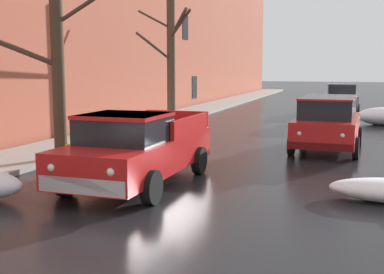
{
  "coord_description": "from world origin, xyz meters",
  "views": [
    {
      "loc": [
        3.36,
        -2.99,
        2.77
      ],
      "look_at": [
        -0.66,
        9.27,
        0.96
      ],
      "focal_mm": 46.26,
      "sensor_mm": 36.0,
      "label": 1
    }
  ],
  "objects_px": {
    "pickup_truck_red_approaching_near_lane": "(137,149)",
    "sedan_silver_parked_kerbside_mid": "(328,110)",
    "sedan_maroon_queued_behind_truck": "(338,95)",
    "fire_hydrant": "(69,155)",
    "bare_tree_mid_block": "(171,51)",
    "sedan_black_at_far_intersection": "(343,91)",
    "suv_grey_parked_far_down_block": "(341,97)",
    "suv_red_parked_kerbside_close": "(328,121)",
    "bare_tree_second_along_sidewalk": "(58,71)"
  },
  "relations": [
    {
      "from": "pickup_truck_red_approaching_near_lane",
      "to": "sedan_silver_parked_kerbside_mid",
      "type": "height_order",
      "value": "pickup_truck_red_approaching_near_lane"
    },
    {
      "from": "sedan_maroon_queued_behind_truck",
      "to": "sedan_silver_parked_kerbside_mid",
      "type": "bearing_deg",
      "value": -90.1
    },
    {
      "from": "fire_hydrant",
      "to": "bare_tree_mid_block",
      "type": "bearing_deg",
      "value": 93.49
    },
    {
      "from": "sedan_black_at_far_intersection",
      "to": "fire_hydrant",
      "type": "bearing_deg",
      "value": -101.01
    },
    {
      "from": "suv_grey_parked_far_down_block",
      "to": "fire_hydrant",
      "type": "height_order",
      "value": "suv_grey_parked_far_down_block"
    },
    {
      "from": "bare_tree_mid_block",
      "to": "suv_red_parked_kerbside_close",
      "type": "height_order",
      "value": "bare_tree_mid_block"
    },
    {
      "from": "pickup_truck_red_approaching_near_lane",
      "to": "suv_grey_parked_far_down_block",
      "type": "xyz_separation_m",
      "value": [
        4.05,
        21.44,
        0.11
      ]
    },
    {
      "from": "bare_tree_second_along_sidewalk",
      "to": "suv_red_parked_kerbside_close",
      "type": "relative_size",
      "value": 1.13
    },
    {
      "from": "sedan_black_at_far_intersection",
      "to": "fire_hydrant",
      "type": "xyz_separation_m",
      "value": [
        -6.56,
        -33.71,
        -0.4
      ]
    },
    {
      "from": "suv_grey_parked_far_down_block",
      "to": "sedan_black_at_far_intersection",
      "type": "xyz_separation_m",
      "value": [
        -0.14,
        13.53,
        -0.24
      ]
    },
    {
      "from": "bare_tree_second_along_sidewalk",
      "to": "sedan_black_at_far_intersection",
      "type": "height_order",
      "value": "bare_tree_second_along_sidewalk"
    },
    {
      "from": "bare_tree_second_along_sidewalk",
      "to": "sedan_silver_parked_kerbside_mid",
      "type": "height_order",
      "value": "bare_tree_second_along_sidewalk"
    },
    {
      "from": "bare_tree_second_along_sidewalk",
      "to": "suv_grey_parked_far_down_block",
      "type": "xyz_separation_m",
      "value": [
        7.32,
        19.59,
        -1.69
      ]
    },
    {
      "from": "suv_red_parked_kerbside_close",
      "to": "sedan_black_at_far_intersection",
      "type": "relative_size",
      "value": 1.07
    },
    {
      "from": "bare_tree_mid_block",
      "to": "sedan_silver_parked_kerbside_mid",
      "type": "bearing_deg",
      "value": 25.13
    },
    {
      "from": "sedan_maroon_queued_behind_truck",
      "to": "bare_tree_mid_block",
      "type": "bearing_deg",
      "value": -111.34
    },
    {
      "from": "bare_tree_mid_block",
      "to": "suv_red_parked_kerbside_close",
      "type": "xyz_separation_m",
      "value": [
        7.27,
        -4.41,
        -2.56
      ]
    },
    {
      "from": "bare_tree_mid_block",
      "to": "suv_grey_parked_far_down_block",
      "type": "bearing_deg",
      "value": 55.09
    },
    {
      "from": "fire_hydrant",
      "to": "pickup_truck_red_approaching_near_lane",
      "type": "bearing_deg",
      "value": -25.43
    },
    {
      "from": "bare_tree_second_along_sidewalk",
      "to": "fire_hydrant",
      "type": "height_order",
      "value": "bare_tree_second_along_sidewalk"
    },
    {
      "from": "pickup_truck_red_approaching_near_lane",
      "to": "suv_red_parked_kerbside_close",
      "type": "distance_m",
      "value": 7.73
    },
    {
      "from": "sedan_maroon_queued_behind_truck",
      "to": "bare_tree_second_along_sidewalk",
      "type": "bearing_deg",
      "value": -104.53
    },
    {
      "from": "sedan_black_at_far_intersection",
      "to": "fire_hydrant",
      "type": "height_order",
      "value": "sedan_black_at_far_intersection"
    },
    {
      "from": "pickup_truck_red_approaching_near_lane",
      "to": "sedan_silver_parked_kerbside_mid",
      "type": "bearing_deg",
      "value": 75.57
    },
    {
      "from": "pickup_truck_red_approaching_near_lane",
      "to": "fire_hydrant",
      "type": "bearing_deg",
      "value": 154.57
    },
    {
      "from": "bare_tree_second_along_sidewalk",
      "to": "suv_grey_parked_far_down_block",
      "type": "distance_m",
      "value": 20.98
    },
    {
      "from": "sedan_maroon_queued_behind_truck",
      "to": "fire_hydrant",
      "type": "distance_m",
      "value": 28.19
    },
    {
      "from": "sedan_silver_parked_kerbside_mid",
      "to": "fire_hydrant",
      "type": "relative_size",
      "value": 5.58
    },
    {
      "from": "bare_tree_second_along_sidewalk",
      "to": "suv_grey_parked_far_down_block",
      "type": "height_order",
      "value": "bare_tree_second_along_sidewalk"
    },
    {
      "from": "pickup_truck_red_approaching_near_lane",
      "to": "sedan_black_at_far_intersection",
      "type": "bearing_deg",
      "value": 83.62
    },
    {
      "from": "bare_tree_mid_block",
      "to": "sedan_black_at_far_intersection",
      "type": "xyz_separation_m",
      "value": [
        7.15,
        23.97,
        -2.8
      ]
    },
    {
      "from": "suv_grey_parked_far_down_block",
      "to": "pickup_truck_red_approaching_near_lane",
      "type": "bearing_deg",
      "value": -100.69
    },
    {
      "from": "sedan_maroon_queued_behind_truck",
      "to": "sedan_black_at_far_intersection",
      "type": "height_order",
      "value": "same"
    },
    {
      "from": "suv_red_parked_kerbside_close",
      "to": "sedan_maroon_queued_behind_truck",
      "type": "distance_m",
      "value": 22.14
    },
    {
      "from": "suv_red_parked_kerbside_close",
      "to": "sedan_silver_parked_kerbside_mid",
      "type": "height_order",
      "value": "suv_red_parked_kerbside_close"
    },
    {
      "from": "sedan_black_at_far_intersection",
      "to": "fire_hydrant",
      "type": "relative_size",
      "value": 6.07
    },
    {
      "from": "pickup_truck_red_approaching_near_lane",
      "to": "fire_hydrant",
      "type": "distance_m",
      "value": 2.98
    },
    {
      "from": "suv_grey_parked_far_down_block",
      "to": "sedan_black_at_far_intersection",
      "type": "bearing_deg",
      "value": 90.58
    },
    {
      "from": "sedan_maroon_queued_behind_truck",
      "to": "sedan_black_at_far_intersection",
      "type": "relative_size",
      "value": 0.95
    },
    {
      "from": "sedan_silver_parked_kerbside_mid",
      "to": "sedan_black_at_far_intersection",
      "type": "height_order",
      "value": "same"
    },
    {
      "from": "bare_tree_second_along_sidewalk",
      "to": "sedan_black_at_far_intersection",
      "type": "distance_m",
      "value": 33.94
    },
    {
      "from": "sedan_black_at_far_intersection",
      "to": "bare_tree_second_along_sidewalk",
      "type": "bearing_deg",
      "value": -102.24
    },
    {
      "from": "sedan_silver_parked_kerbside_mid",
      "to": "suv_grey_parked_far_down_block",
      "type": "distance_m",
      "value": 7.22
    },
    {
      "from": "suv_red_parked_kerbside_close",
      "to": "sedan_black_at_far_intersection",
      "type": "bearing_deg",
      "value": 90.25
    },
    {
      "from": "bare_tree_second_along_sidewalk",
      "to": "suv_red_parked_kerbside_close",
      "type": "height_order",
      "value": "bare_tree_second_along_sidewalk"
    },
    {
      "from": "suv_red_parked_kerbside_close",
      "to": "suv_grey_parked_far_down_block",
      "type": "height_order",
      "value": "same"
    },
    {
      "from": "bare_tree_mid_block",
      "to": "suv_grey_parked_far_down_block",
      "type": "distance_m",
      "value": 12.99
    },
    {
      "from": "suv_red_parked_kerbside_close",
      "to": "suv_grey_parked_far_down_block",
      "type": "relative_size",
      "value": 0.97
    },
    {
      "from": "sedan_black_at_far_intersection",
      "to": "fire_hydrant",
      "type": "distance_m",
      "value": 34.35
    },
    {
      "from": "bare_tree_mid_block",
      "to": "suv_grey_parked_far_down_block",
      "type": "height_order",
      "value": "bare_tree_mid_block"
    }
  ]
}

